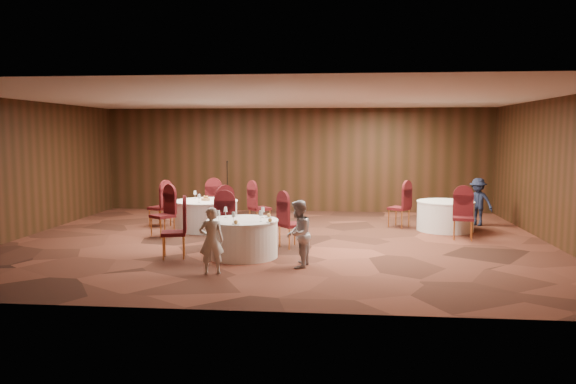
# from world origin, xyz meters

# --- Properties ---
(ground) EXTENTS (12.00, 12.00, 0.00)m
(ground) POSITION_xyz_m (0.00, 0.00, 0.00)
(ground) COLOR black
(ground) RESTS_ON ground
(room_shell) EXTENTS (12.00, 12.00, 12.00)m
(room_shell) POSITION_xyz_m (0.00, 0.00, 1.96)
(room_shell) COLOR silver
(room_shell) RESTS_ON ground
(table_main) EXTENTS (1.40, 1.40, 0.74)m
(table_main) POSITION_xyz_m (-0.52, -1.65, 0.38)
(table_main) COLOR white
(table_main) RESTS_ON ground
(table_left) EXTENTS (1.61, 1.61, 0.74)m
(table_left) POSITION_xyz_m (-2.00, 1.36, 0.38)
(table_left) COLOR white
(table_left) RESTS_ON ground
(table_right) EXTENTS (1.41, 1.41, 0.74)m
(table_right) POSITION_xyz_m (4.00, 1.82, 0.38)
(table_right) COLOR white
(table_right) RESTS_ON ground
(chairs_main) EXTENTS (2.89, 1.91, 1.00)m
(chairs_main) POSITION_xyz_m (-0.85, -1.02, 0.50)
(chairs_main) COLOR #3E0C0D
(chairs_main) RESTS_ON ground
(chairs_left) EXTENTS (3.33, 3.05, 1.00)m
(chairs_left) POSITION_xyz_m (-2.00, 1.36, 0.50)
(chairs_left) COLOR #3E0C0D
(chairs_left) RESTS_ON ground
(chairs_right) EXTENTS (1.95, 2.27, 1.00)m
(chairs_right) POSITION_xyz_m (3.54, 1.44, 0.50)
(chairs_right) COLOR #3E0C0D
(chairs_right) RESTS_ON ground
(tabletop_main) EXTENTS (1.12, 1.08, 0.22)m
(tabletop_main) POSITION_xyz_m (-0.38, -1.77, 0.84)
(tabletop_main) COLOR silver
(tabletop_main) RESTS_ON table_main
(tabletop_left) EXTENTS (0.83, 0.88, 0.22)m
(tabletop_left) POSITION_xyz_m (-2.00, 1.36, 0.82)
(tabletop_left) COLOR silver
(tabletop_left) RESTS_ON table_left
(tabletop_right) EXTENTS (0.08, 0.08, 0.22)m
(tabletop_right) POSITION_xyz_m (4.23, 1.53, 0.90)
(tabletop_right) COLOR silver
(tabletop_right) RESTS_ON table_right
(mic_stand) EXTENTS (0.24, 0.24, 1.60)m
(mic_stand) POSITION_xyz_m (-2.04, 4.21, 0.46)
(mic_stand) COLOR black
(mic_stand) RESTS_ON ground
(woman_a) EXTENTS (0.47, 0.36, 1.17)m
(woman_a) POSITION_xyz_m (-0.81, -3.04, 0.58)
(woman_a) COLOR silver
(woman_a) RESTS_ON ground
(woman_b) EXTENTS (0.55, 0.66, 1.23)m
(woman_b) POSITION_xyz_m (0.64, -2.41, 0.61)
(woman_b) COLOR #B8B7BD
(woman_b) RESTS_ON ground
(man_c) EXTENTS (0.93, 0.85, 1.26)m
(man_c) POSITION_xyz_m (4.98, 2.68, 0.63)
(man_c) COLOR #161C32
(man_c) RESTS_ON ground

